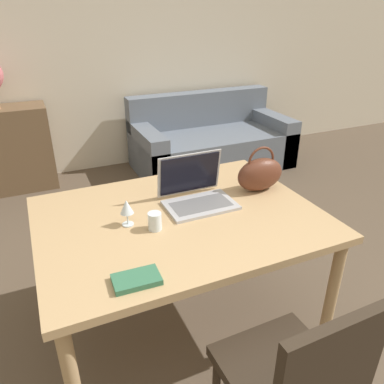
{
  "coord_description": "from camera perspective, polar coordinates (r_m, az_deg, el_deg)",
  "views": [
    {
      "loc": [
        -0.66,
        -0.91,
        1.72
      ],
      "look_at": [
        0.04,
        0.64,
        0.88
      ],
      "focal_mm": 35.0,
      "sensor_mm": 36.0,
      "label": 1
    }
  ],
  "objects": [
    {
      "name": "handbag",
      "position": [
        2.19,
        10.33,
        2.75
      ],
      "size": [
        0.29,
        0.14,
        0.27
      ],
      "color": "#592D1E",
      "rests_on": "dining_table"
    },
    {
      "name": "book",
      "position": [
        1.51,
        -8.45,
        -13.05
      ],
      "size": [
        0.19,
        0.12,
        0.02
      ],
      "rotation": [
        0.0,
        0.0,
        -0.04
      ],
      "color": "#336B4C",
      "rests_on": "dining_table"
    },
    {
      "name": "couch",
      "position": [
        4.48,
        2.83,
        7.52
      ],
      "size": [
        1.8,
        0.92,
        0.82
      ],
      "color": "slate",
      "rests_on": "ground_plane"
    },
    {
      "name": "laptop",
      "position": [
        2.04,
        0.51,
        0.31
      ],
      "size": [
        0.37,
        0.29,
        0.26
      ],
      "color": "#ADADB2",
      "rests_on": "dining_table"
    },
    {
      "name": "chair",
      "position": [
        1.57,
        15.68,
        -25.53
      ],
      "size": [
        0.45,
        0.45,
        0.9
      ],
      "rotation": [
        0.0,
        0.0,
        0.02
      ],
      "color": "#2D2319",
      "rests_on": "ground_plane"
    },
    {
      "name": "wine_glass",
      "position": [
        1.83,
        -9.93,
        -2.39
      ],
      "size": [
        0.07,
        0.07,
        0.14
      ],
      "color": "silver",
      "rests_on": "dining_table"
    },
    {
      "name": "drinking_glass",
      "position": [
        1.8,
        -5.68,
        -4.45
      ],
      "size": [
        0.07,
        0.07,
        0.09
      ],
      "color": "silver",
      "rests_on": "dining_table"
    },
    {
      "name": "wall_back",
      "position": [
        4.36,
        -16.39,
        20.44
      ],
      "size": [
        10.0,
        0.06,
        2.7
      ],
      "color": "beige",
      "rests_on": "ground_plane"
    },
    {
      "name": "dining_table",
      "position": [
        1.97,
        -1.84,
        -5.46
      ],
      "size": [
        1.43,
        1.07,
        0.76
      ],
      "color": "tan",
      "rests_on": "ground_plane"
    }
  ]
}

